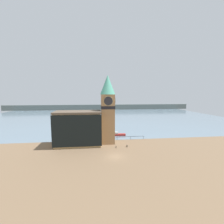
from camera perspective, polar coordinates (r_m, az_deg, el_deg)
ground_plane at (r=37.92m, az=1.22°, el=-16.54°), size 160.00×160.00×0.00m
water at (r=108.80m, az=-3.92°, el=-1.21°), size 160.00×120.00×0.00m
far_shoreline at (r=148.27m, az=-4.61°, el=1.87°), size 180.00×3.00×5.00m
pier_railing at (r=50.77m, az=7.03°, el=-9.37°), size 9.54×0.08×1.09m
clock_tower at (r=45.39m, az=-1.61°, el=1.69°), size 4.52×4.52×20.71m
pier_building at (r=45.42m, az=-12.73°, el=-6.04°), size 13.54×6.89×10.10m
boat_near at (r=55.38m, az=1.83°, el=-8.47°), size 5.91×1.85×1.29m
mooring_bollard_near at (r=43.17m, az=1.55°, el=-13.09°), size 0.25×0.25×0.64m
mooring_bollard_far at (r=44.07m, az=5.75°, el=-12.68°), size 0.36×0.36×0.68m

